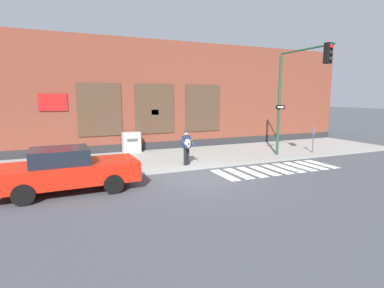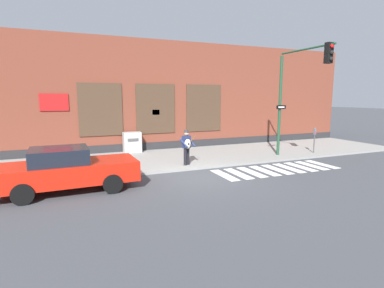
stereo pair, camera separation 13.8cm
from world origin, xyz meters
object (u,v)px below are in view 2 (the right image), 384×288
at_px(busker, 187,145).
at_px(traffic_light, 298,84).
at_px(red_car, 66,169).
at_px(utility_box, 132,142).
at_px(parking_meter, 314,136).

distance_m(busker, traffic_light, 6.29).
distance_m(red_car, utility_box, 6.90).
bearing_deg(busker, parking_meter, 1.05).
bearing_deg(parking_meter, busker, -178.95).
bearing_deg(utility_box, busker, -68.19).
bearing_deg(red_car, utility_box, 60.01).
height_order(busker, parking_meter, busker).
xyz_separation_m(red_car, traffic_light, (10.69, 0.95, 3.11)).
height_order(busker, utility_box, busker).
height_order(parking_meter, utility_box, parking_meter).
bearing_deg(utility_box, traffic_light, -34.81).
xyz_separation_m(red_car, parking_meter, (12.94, 1.91, 0.28)).
distance_m(parking_meter, utility_box, 10.33).
distance_m(traffic_light, utility_box, 9.37).
bearing_deg(parking_meter, red_car, -171.62).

